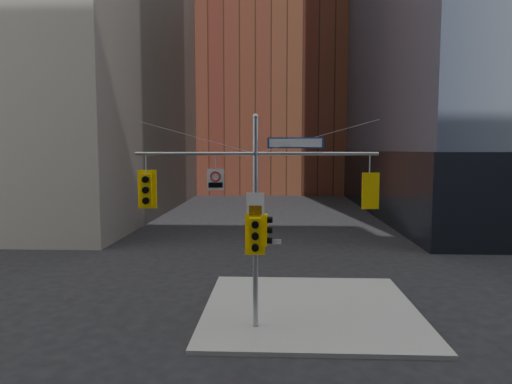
# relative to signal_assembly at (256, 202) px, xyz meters

# --- Properties ---
(ground) EXTENTS (160.00, 160.00, 0.00)m
(ground) POSITION_rel_signal_assembly_xyz_m (0.00, -1.99, -4.42)
(ground) COLOR black
(ground) RESTS_ON ground
(sidewalk_corner) EXTENTS (8.00, 8.00, 0.15)m
(sidewalk_corner) POSITION_rel_signal_assembly_xyz_m (2.00, 2.01, -4.34)
(sidewalk_corner) COLOR gray
(sidewalk_corner) RESTS_ON ground
(brick_midrise) EXTENTS (26.00, 20.00, 28.00)m
(brick_midrise) POSITION_rel_signal_assembly_xyz_m (0.00, 56.01, 9.58)
(brick_midrise) COLOR brown
(brick_midrise) RESTS_ON ground
(signal_assembly) EXTENTS (8.00, 0.80, 7.30)m
(signal_assembly) POSITION_rel_signal_assembly_xyz_m (0.00, 0.00, 0.00)
(signal_assembly) COLOR #93959B
(signal_assembly) RESTS_ON ground
(traffic_light_west_arm) EXTENTS (0.62, 0.53, 1.31)m
(traffic_light_west_arm) POSITION_rel_signal_assembly_xyz_m (-3.65, 0.01, 0.38)
(traffic_light_west_arm) COLOR yellow
(traffic_light_west_arm) RESTS_ON ground
(traffic_light_east_arm) EXTENTS (0.57, 0.47, 1.18)m
(traffic_light_east_arm) POSITION_rel_signal_assembly_xyz_m (3.72, 0.00, 0.38)
(traffic_light_east_arm) COLOR yellow
(traffic_light_east_arm) RESTS_ON ground
(traffic_light_pole_side) EXTENTS (0.43, 0.37, 1.05)m
(traffic_light_pole_side) POSITION_rel_signal_assembly_xyz_m (0.32, 0.00, -0.95)
(traffic_light_pole_side) COLOR yellow
(traffic_light_pole_side) RESTS_ON ground
(traffic_light_pole_front) EXTENTS (0.67, 0.54, 1.40)m
(traffic_light_pole_front) POSITION_rel_signal_assembly_xyz_m (-0.00, -0.27, -1.07)
(traffic_light_pole_front) COLOR yellow
(traffic_light_pole_front) RESTS_ON ground
(street_sign_blade) EXTENTS (1.82, 0.26, 0.36)m
(street_sign_blade) POSITION_rel_signal_assembly_xyz_m (1.30, 0.00, 1.93)
(street_sign_blade) COLOR #103997
(street_sign_blade) RESTS_ON ground
(regulatory_sign_arm) EXTENTS (0.56, 0.11, 0.70)m
(regulatory_sign_arm) POSITION_rel_signal_assembly_xyz_m (-1.32, -0.02, 0.75)
(regulatory_sign_arm) COLOR silver
(regulatory_sign_arm) RESTS_ON ground
(regulatory_sign_pole) EXTENTS (0.58, 0.08, 0.76)m
(regulatory_sign_pole) POSITION_rel_signal_assembly_xyz_m (0.00, -0.11, -0.10)
(regulatory_sign_pole) COLOR silver
(regulatory_sign_pole) RESTS_ON ground
(street_blade_ew) EXTENTS (0.83, 0.10, 0.17)m
(street_blade_ew) POSITION_rel_signal_assembly_xyz_m (0.45, 0.01, -1.34)
(street_blade_ew) COLOR silver
(street_blade_ew) RESTS_ON ground
(street_blade_ns) EXTENTS (0.11, 0.69, 0.14)m
(street_blade_ns) POSITION_rel_signal_assembly_xyz_m (0.00, 0.46, -1.71)
(street_blade_ns) COLOR #145926
(street_blade_ns) RESTS_ON ground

